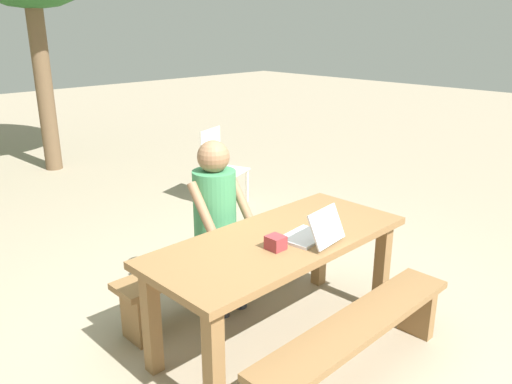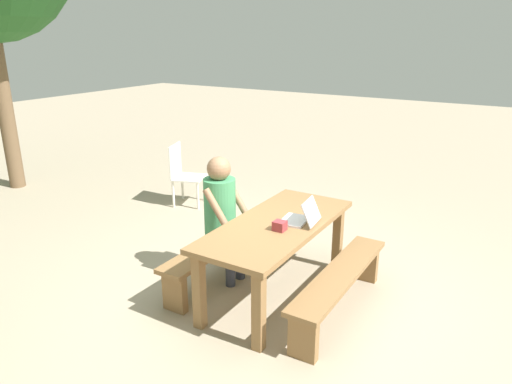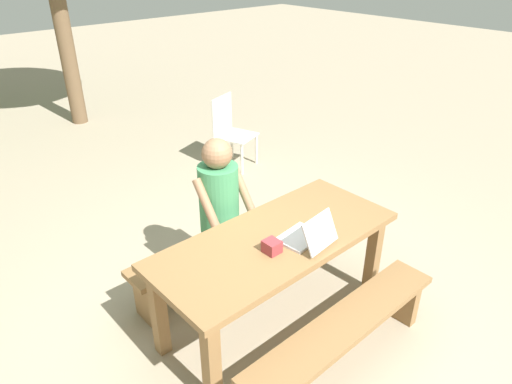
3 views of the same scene
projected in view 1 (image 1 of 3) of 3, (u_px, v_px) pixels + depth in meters
ground_plane at (277, 337)px, 3.61m from camera, size 30.00×30.00×0.00m
picnic_table_front at (279, 253)px, 3.41m from camera, size 1.85×0.80×0.77m
bench_near at (357, 336)px, 3.07m from camera, size 1.68×0.30×0.43m
bench_far at (216, 266)px, 3.96m from camera, size 1.68×0.30×0.43m
laptop at (313, 233)px, 3.30m from camera, size 0.34×0.37×0.23m
small_pouch at (276, 243)px, 3.18m from camera, size 0.10×0.11×0.09m
person_seated at (217, 213)px, 3.79m from camera, size 0.43×0.42×1.32m
plastic_chair at (220, 165)px, 6.17m from camera, size 0.56×0.56×0.91m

